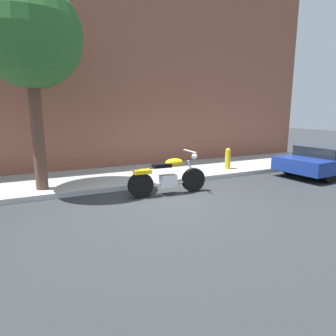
% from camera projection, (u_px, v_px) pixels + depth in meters
% --- Properties ---
extents(ground_plane, '(60.00, 60.00, 0.00)m').
position_uv_depth(ground_plane, '(164.00, 202.00, 7.06)').
color(ground_plane, '#303335').
extents(sidewalk, '(18.31, 2.94, 0.14)m').
position_uv_depth(sidewalk, '(127.00, 176.00, 9.63)').
color(sidewalk, '#AEAEAE').
rests_on(sidewalk, ground).
extents(building_facade, '(18.31, 0.50, 9.26)m').
position_uv_depth(building_facade, '(109.00, 43.00, 10.27)').
color(building_facade, brown).
rests_on(building_facade, ground).
extents(motorcycle, '(2.21, 0.70, 1.17)m').
position_uv_depth(motorcycle, '(168.00, 178.00, 7.63)').
color(motorcycle, black).
rests_on(motorcycle, ground).
extents(parked_car_blue, '(4.49, 2.01, 1.03)m').
position_uv_depth(parked_car_blue, '(333.00, 159.00, 10.19)').
color(parked_car_blue, black).
rests_on(parked_car_blue, ground).
extents(street_tree, '(2.59, 2.59, 5.35)m').
position_uv_depth(street_tree, '(29.00, 36.00, 7.00)').
color(street_tree, brown).
rests_on(street_tree, ground).
extents(fire_hydrant, '(0.20, 0.20, 0.91)m').
position_uv_depth(fire_hydrant, '(228.00, 160.00, 10.43)').
color(fire_hydrant, gold).
rests_on(fire_hydrant, ground).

